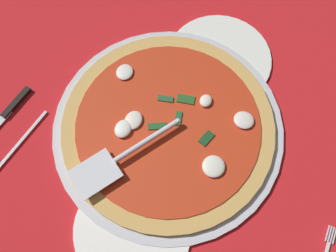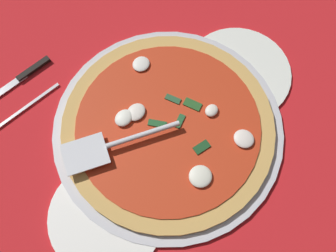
{
  "view_description": "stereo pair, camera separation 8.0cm",
  "coord_description": "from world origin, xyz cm",
  "px_view_note": "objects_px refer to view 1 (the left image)",
  "views": [
    {
      "loc": [
        -25.35,
        -8.59,
        75.97
      ],
      "look_at": [
        2.5,
        3.55,
        2.26
      ],
      "focal_mm": 43.7,
      "sensor_mm": 36.0,
      "label": 1
    },
    {
      "loc": [
        -21.24,
        -15.41,
        75.97
      ],
      "look_at": [
        2.5,
        3.55,
        2.26
      ],
      "focal_mm": 43.7,
      "sensor_mm": 36.0,
      "label": 2
    }
  ],
  "objects_px": {
    "dinner_plate_right": "(220,59)",
    "pizza": "(168,127)",
    "place_setting_far": "(9,133)",
    "pizza_server": "(121,157)",
    "dinner_plate_left": "(133,229)"
  },
  "relations": [
    {
      "from": "pizza_server",
      "to": "place_setting_far",
      "type": "distance_m",
      "value": 0.24
    },
    {
      "from": "dinner_plate_left",
      "to": "dinner_plate_right",
      "type": "height_order",
      "value": "same"
    },
    {
      "from": "dinner_plate_right",
      "to": "place_setting_far",
      "type": "relative_size",
      "value": 1.02
    },
    {
      "from": "place_setting_far",
      "to": "pizza_server",
      "type": "bearing_deg",
      "value": 108.06
    },
    {
      "from": "dinner_plate_right",
      "to": "pizza",
      "type": "bearing_deg",
      "value": 169.03
    },
    {
      "from": "dinner_plate_right",
      "to": "dinner_plate_left",
      "type": "bearing_deg",
      "value": 177.35
    },
    {
      "from": "dinner_plate_right",
      "to": "place_setting_far",
      "type": "height_order",
      "value": "place_setting_far"
    },
    {
      "from": "pizza_server",
      "to": "dinner_plate_left",
      "type": "bearing_deg",
      "value": 66.49
    },
    {
      "from": "pizza_server",
      "to": "place_setting_far",
      "type": "height_order",
      "value": "pizza_server"
    },
    {
      "from": "dinner_plate_right",
      "to": "place_setting_far",
      "type": "xyz_separation_m",
      "value": [
        -0.33,
        0.32,
        -0.0
      ]
    },
    {
      "from": "place_setting_far",
      "to": "dinner_plate_left",
      "type": "bearing_deg",
      "value": 86.81
    },
    {
      "from": "dinner_plate_left",
      "to": "pizza_server",
      "type": "xyz_separation_m",
      "value": [
        0.1,
        0.07,
        0.04
      ]
    },
    {
      "from": "dinner_plate_left",
      "to": "pizza",
      "type": "distance_m",
      "value": 0.21
    },
    {
      "from": "pizza",
      "to": "place_setting_far",
      "type": "bearing_deg",
      "value": 114.95
    },
    {
      "from": "pizza_server",
      "to": "place_setting_far",
      "type": "relative_size",
      "value": 0.97
    }
  ]
}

